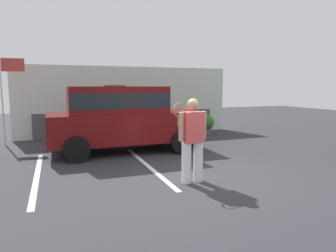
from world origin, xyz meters
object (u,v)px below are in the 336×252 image
(tennis_player_man, at_px, (192,139))
(potted_plant_by_porch, at_px, (206,124))
(parked_suv, at_px, (122,116))
(flag_pole, at_px, (7,84))

(tennis_player_man, xyz_separation_m, potted_plant_by_porch, (3.36, 5.69, -0.47))
(parked_suv, distance_m, potted_plant_by_porch, 4.66)
(parked_suv, relative_size, potted_plant_by_porch, 5.43)
(parked_suv, relative_size, tennis_player_man, 2.56)
(tennis_player_man, bearing_deg, potted_plant_by_porch, -127.82)
(parked_suv, distance_m, flag_pole, 4.37)
(parked_suv, xyz_separation_m, potted_plant_by_porch, (4.11, 2.10, -0.67))
(parked_suv, height_order, tennis_player_man, parked_suv)
(parked_suv, relative_size, flag_pole, 1.50)
(tennis_player_man, height_order, flag_pole, flag_pole)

